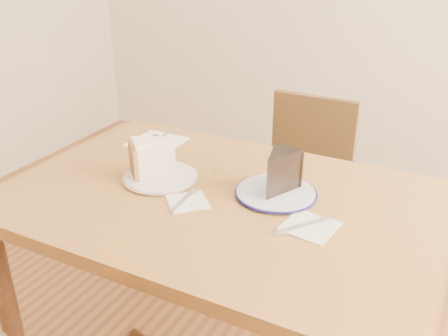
{
  "coord_description": "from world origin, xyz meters",
  "views": [
    {
      "loc": [
        0.58,
        -1.09,
        1.42
      ],
      "look_at": [
        -0.02,
        0.07,
        0.8
      ],
      "focal_mm": 40.0,
      "sensor_mm": 36.0,
      "label": 1
    }
  ],
  "objects_px": {
    "chocolate_cake": "(277,175)",
    "plate_navy": "(276,193)",
    "plate_cream": "(160,177)",
    "table": "(218,225)",
    "chair_far": "(298,193)",
    "carrot_cake": "(155,158)"
  },
  "relations": [
    {
      "from": "carrot_cake",
      "to": "chocolate_cake",
      "type": "bearing_deg",
      "value": 50.72
    },
    {
      "from": "chair_far",
      "to": "plate_navy",
      "type": "xyz_separation_m",
      "value": [
        0.11,
        -0.56,
        0.29
      ]
    },
    {
      "from": "chair_far",
      "to": "plate_cream",
      "type": "height_order",
      "value": "chair_far"
    },
    {
      "from": "chocolate_cake",
      "to": "plate_cream",
      "type": "bearing_deg",
      "value": 16.16
    },
    {
      "from": "plate_navy",
      "to": "table",
      "type": "bearing_deg",
      "value": -151.68
    },
    {
      "from": "carrot_cake",
      "to": "chair_far",
      "type": "bearing_deg",
      "value": 110.61
    },
    {
      "from": "table",
      "to": "chair_far",
      "type": "height_order",
      "value": "chair_far"
    },
    {
      "from": "carrot_cake",
      "to": "plate_cream",
      "type": "bearing_deg",
      "value": 15.17
    },
    {
      "from": "table",
      "to": "plate_navy",
      "type": "height_order",
      "value": "plate_navy"
    },
    {
      "from": "table",
      "to": "chocolate_cake",
      "type": "distance_m",
      "value": 0.23
    },
    {
      "from": "table",
      "to": "plate_navy",
      "type": "relative_size",
      "value": 5.44
    },
    {
      "from": "chair_far",
      "to": "carrot_cake",
      "type": "distance_m",
      "value": 0.75
    },
    {
      "from": "carrot_cake",
      "to": "plate_navy",
      "type": "bearing_deg",
      "value": 51.19
    },
    {
      "from": "plate_navy",
      "to": "chocolate_cake",
      "type": "height_order",
      "value": "chocolate_cake"
    },
    {
      "from": "plate_cream",
      "to": "plate_navy",
      "type": "xyz_separation_m",
      "value": [
        0.34,
        0.07,
        0.0
      ]
    },
    {
      "from": "chair_far",
      "to": "carrot_cake",
      "type": "xyz_separation_m",
      "value": [
        -0.25,
        -0.61,
        0.35
      ]
    },
    {
      "from": "plate_cream",
      "to": "carrot_cake",
      "type": "relative_size",
      "value": 1.75
    },
    {
      "from": "plate_cream",
      "to": "table",
      "type": "bearing_deg",
      "value": -3.33
    },
    {
      "from": "carrot_cake",
      "to": "chocolate_cake",
      "type": "relative_size",
      "value": 1.01
    },
    {
      "from": "plate_cream",
      "to": "chocolate_cake",
      "type": "xyz_separation_m",
      "value": [
        0.35,
        0.06,
        0.06
      ]
    },
    {
      "from": "table",
      "to": "plate_navy",
      "type": "xyz_separation_m",
      "value": [
        0.14,
        0.08,
        0.1
      ]
    },
    {
      "from": "chocolate_cake",
      "to": "plate_navy",
      "type": "bearing_deg",
      "value": -43.83
    }
  ]
}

